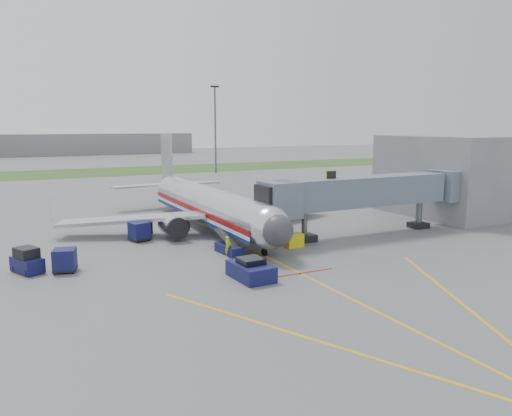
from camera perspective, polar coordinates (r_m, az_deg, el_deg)
name	(u,v)px	position (r m, az deg, el deg)	size (l,w,h in m)	color
ground	(275,261)	(42.38, 2.21, -6.08)	(400.00, 400.00, 0.00)	#565659
grass_strip	(98,172)	(127.79, -17.66, 3.93)	(300.00, 25.00, 0.01)	#2D4C1E
apron_markings	(325,286)	(36.36, 7.91, -8.81)	(21.52, 50.00, 0.01)	gold
airliner	(209,205)	(55.37, -5.39, 0.38)	(32.10, 35.67, 10.25)	silver
jet_bridge	(361,192)	(52.63, 11.94, 1.75)	(25.30, 4.00, 6.90)	slate
terminal	(444,176)	(67.87, 20.72, 3.48)	(10.00, 16.00, 10.00)	slate
light_mast_right	(215,127)	(119.44, -4.67, 9.16)	(2.00, 0.44, 20.40)	#595B60
distant_terminal	(34,145)	(206.11, -24.05, 6.61)	(120.00, 14.00, 8.00)	slate
pushback_tug	(251,270)	(37.44, -0.59, -7.11)	(2.55, 3.97, 1.61)	#0E143E
baggage_tug	(27,261)	(42.87, -24.70, -5.56)	(2.52, 3.18, 1.98)	#0E143E
baggage_cart_a	(143,226)	(53.78, -12.76, -2.04)	(1.74, 1.74, 1.66)	#0E143E
baggage_cart_b	(139,231)	(50.76, -13.19, -2.61)	(2.16, 2.16, 1.87)	#0E143E
baggage_cart_c	(65,260)	(41.89, -21.02, -5.59)	(2.09, 2.09, 1.82)	#0E143E
belt_loader	(229,248)	(44.70, -3.11, -4.63)	(1.59, 4.01, 1.92)	#0E143E
ground_power_cart	(294,240)	(47.18, 4.38, -3.70)	(1.64, 1.13, 1.28)	yellow
ramp_worker	(228,246)	(43.58, -3.23, -4.41)	(0.67, 0.44, 1.83)	#A7DC19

